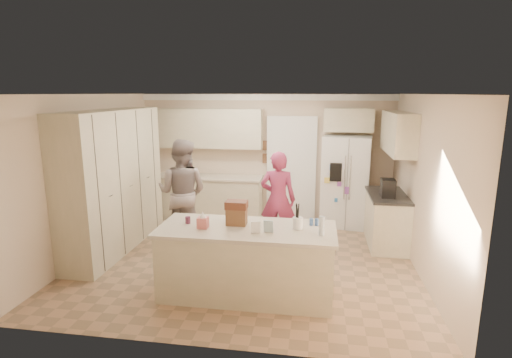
# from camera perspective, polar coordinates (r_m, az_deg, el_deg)

# --- Properties ---
(floor) EXTENTS (5.20, 4.60, 0.02)m
(floor) POSITION_cam_1_polar(r_m,az_deg,el_deg) (6.55, -1.36, -11.47)
(floor) COLOR #9B7859
(floor) RESTS_ON ground
(ceiling) EXTENTS (5.20, 4.60, 0.02)m
(ceiling) POSITION_cam_1_polar(r_m,az_deg,el_deg) (6.00, -1.48, 12.12)
(ceiling) COLOR white
(ceiling) RESTS_ON wall_back
(wall_back) EXTENTS (5.20, 0.02, 2.60)m
(wall_back) POSITION_cam_1_polar(r_m,az_deg,el_deg) (8.38, 1.36, 3.16)
(wall_back) COLOR beige
(wall_back) RESTS_ON ground
(wall_front) EXTENTS (5.20, 0.02, 2.60)m
(wall_front) POSITION_cam_1_polar(r_m,az_deg,el_deg) (3.97, -7.33, -7.29)
(wall_front) COLOR beige
(wall_front) RESTS_ON ground
(wall_left) EXTENTS (0.02, 4.60, 2.60)m
(wall_left) POSITION_cam_1_polar(r_m,az_deg,el_deg) (7.07, -22.72, 0.51)
(wall_left) COLOR beige
(wall_left) RESTS_ON ground
(wall_right) EXTENTS (0.02, 4.60, 2.60)m
(wall_right) POSITION_cam_1_polar(r_m,az_deg,el_deg) (6.24, 22.89, -0.96)
(wall_right) COLOR beige
(wall_right) RESTS_ON ground
(crown_back) EXTENTS (5.20, 0.08, 0.12)m
(crown_back) POSITION_cam_1_polar(r_m,az_deg,el_deg) (8.23, 1.36, 11.59)
(crown_back) COLOR white
(crown_back) RESTS_ON wall_back
(pantry_bank) EXTENTS (0.60, 2.60, 2.35)m
(pantry_bank) POSITION_cam_1_polar(r_m,az_deg,el_deg) (7.11, -19.68, -0.22)
(pantry_bank) COLOR beige
(pantry_bank) RESTS_ON floor
(back_base_cab) EXTENTS (2.20, 0.60, 0.88)m
(back_base_cab) POSITION_cam_1_polar(r_m,az_deg,el_deg) (8.49, -6.67, -2.75)
(back_base_cab) COLOR beige
(back_base_cab) RESTS_ON floor
(back_countertop) EXTENTS (2.24, 0.63, 0.04)m
(back_countertop) POSITION_cam_1_polar(r_m,az_deg,el_deg) (8.37, -6.77, 0.28)
(back_countertop) COLOR beige
(back_countertop) RESTS_ON back_base_cab
(back_upper_cab) EXTENTS (2.20, 0.35, 0.80)m
(back_upper_cab) POSITION_cam_1_polar(r_m,az_deg,el_deg) (8.36, -6.69, 7.19)
(back_upper_cab) COLOR beige
(back_upper_cab) RESTS_ON wall_back
(doorway_opening) EXTENTS (0.90, 0.06, 2.10)m
(doorway_opening) POSITION_cam_1_polar(r_m,az_deg,el_deg) (8.35, 5.07, 1.33)
(doorway_opening) COLOR black
(doorway_opening) RESTS_ON floor
(doorway_casing) EXTENTS (1.02, 0.03, 2.22)m
(doorway_casing) POSITION_cam_1_polar(r_m,az_deg,el_deg) (8.31, 5.05, 1.28)
(doorway_casing) COLOR white
(doorway_casing) RESTS_ON floor
(wall_frame_upper) EXTENTS (0.15, 0.02, 0.20)m
(wall_frame_upper) POSITION_cam_1_polar(r_m,az_deg,el_deg) (8.31, 1.47, 4.81)
(wall_frame_upper) COLOR brown
(wall_frame_upper) RESTS_ON wall_back
(wall_frame_lower) EXTENTS (0.15, 0.02, 0.20)m
(wall_frame_lower) POSITION_cam_1_polar(r_m,az_deg,el_deg) (8.35, 1.46, 2.98)
(wall_frame_lower) COLOR brown
(wall_frame_lower) RESTS_ON wall_back
(refrigerator) EXTENTS (0.99, 0.82, 1.80)m
(refrigerator) POSITION_cam_1_polar(r_m,az_deg,el_deg) (8.11, 12.69, -0.33)
(refrigerator) COLOR white
(refrigerator) RESTS_ON floor
(fridge_seam) EXTENTS (0.02, 0.02, 1.78)m
(fridge_seam) POSITION_cam_1_polar(r_m,az_deg,el_deg) (7.76, 12.86, -0.90)
(fridge_seam) COLOR gray
(fridge_seam) RESTS_ON refrigerator
(fridge_dispenser) EXTENTS (0.22, 0.03, 0.35)m
(fridge_dispenser) POSITION_cam_1_polar(r_m,az_deg,el_deg) (7.69, 11.31, 0.95)
(fridge_dispenser) COLOR black
(fridge_dispenser) RESTS_ON refrigerator
(fridge_handle_l) EXTENTS (0.02, 0.02, 0.85)m
(fridge_handle_l) POSITION_cam_1_polar(r_m,az_deg,el_deg) (7.71, 12.55, 0.18)
(fridge_handle_l) COLOR silver
(fridge_handle_l) RESTS_ON refrigerator
(fridge_handle_r) EXTENTS (0.02, 0.02, 0.85)m
(fridge_handle_r) POSITION_cam_1_polar(r_m,az_deg,el_deg) (7.72, 13.29, 0.15)
(fridge_handle_r) COLOR silver
(fridge_handle_r) RESTS_ON refrigerator
(over_fridge_cab) EXTENTS (0.95, 0.35, 0.45)m
(over_fridge_cab) POSITION_cam_1_polar(r_m,az_deg,el_deg) (8.07, 13.04, 8.21)
(over_fridge_cab) COLOR beige
(over_fridge_cab) RESTS_ON wall_back
(right_base_cab) EXTENTS (0.60, 1.20, 0.88)m
(right_base_cab) POSITION_cam_1_polar(r_m,az_deg,el_deg) (7.34, 18.12, -5.68)
(right_base_cab) COLOR beige
(right_base_cab) RESTS_ON floor
(right_countertop) EXTENTS (0.63, 1.24, 0.04)m
(right_countertop) POSITION_cam_1_polar(r_m,az_deg,el_deg) (7.22, 18.29, -2.19)
(right_countertop) COLOR #2D2B28
(right_countertop) RESTS_ON right_base_cab
(right_upper_cab) EXTENTS (0.35, 1.50, 0.70)m
(right_upper_cab) POSITION_cam_1_polar(r_m,az_deg,el_deg) (7.26, 19.64, 6.22)
(right_upper_cab) COLOR beige
(right_upper_cab) RESTS_ON wall_right
(coffee_maker) EXTENTS (0.22, 0.28, 0.30)m
(coffee_maker) POSITION_cam_1_polar(r_m,az_deg,el_deg) (6.98, 18.32, -1.24)
(coffee_maker) COLOR black
(coffee_maker) RESTS_ON right_countertop
(island_base) EXTENTS (2.20, 0.90, 0.88)m
(island_base) POSITION_cam_1_polar(r_m,az_deg,el_deg) (5.34, -1.33, -11.86)
(island_base) COLOR beige
(island_base) RESTS_ON floor
(island_top) EXTENTS (2.28, 0.96, 0.05)m
(island_top) POSITION_cam_1_polar(r_m,az_deg,el_deg) (5.17, -1.35, -7.20)
(island_top) COLOR beige
(island_top) RESTS_ON island_base
(utensil_crock) EXTENTS (0.13, 0.13, 0.15)m
(utensil_crock) POSITION_cam_1_polar(r_m,az_deg,el_deg) (5.12, 5.97, -6.29)
(utensil_crock) COLOR white
(utensil_crock) RESTS_ON island_top
(tissue_box) EXTENTS (0.13, 0.13, 0.14)m
(tissue_box) POSITION_cam_1_polar(r_m,az_deg,el_deg) (5.17, -7.60, -6.21)
(tissue_box) COLOR #BF5F5C
(tissue_box) RESTS_ON island_top
(tissue_plume) EXTENTS (0.08, 0.08, 0.08)m
(tissue_plume) POSITION_cam_1_polar(r_m,az_deg,el_deg) (5.14, -7.64, -5.04)
(tissue_plume) COLOR white
(tissue_plume) RESTS_ON tissue_box
(dollhouse_body) EXTENTS (0.26, 0.18, 0.22)m
(dollhouse_body) POSITION_cam_1_polar(r_m,az_deg,el_deg) (5.25, -2.79, -5.36)
(dollhouse_body) COLOR brown
(dollhouse_body) RESTS_ON island_top
(dollhouse_roof) EXTENTS (0.28, 0.20, 0.10)m
(dollhouse_roof) POSITION_cam_1_polar(r_m,az_deg,el_deg) (5.20, -2.81, -3.69)
(dollhouse_roof) COLOR #592D1E
(dollhouse_roof) RESTS_ON dollhouse_body
(jam_jar) EXTENTS (0.07, 0.07, 0.09)m
(jam_jar) POSITION_cam_1_polar(r_m,az_deg,el_deg) (5.39, -9.71, -5.80)
(jam_jar) COLOR #59263F
(jam_jar) RESTS_ON island_top
(greeting_card_a) EXTENTS (0.12, 0.06, 0.16)m
(greeting_card_a) POSITION_cam_1_polar(r_m,az_deg,el_deg) (4.93, -0.04, -6.91)
(greeting_card_a) COLOR white
(greeting_card_a) RESTS_ON island_top
(greeting_card_b) EXTENTS (0.12, 0.05, 0.16)m
(greeting_card_b) POSITION_cam_1_polar(r_m,az_deg,el_deg) (4.96, 1.78, -6.80)
(greeting_card_b) COLOR silver
(greeting_card_b) RESTS_ON island_top
(water_bottle) EXTENTS (0.07, 0.07, 0.24)m
(water_bottle) POSITION_cam_1_polar(r_m,az_deg,el_deg) (4.91, 9.38, -6.65)
(water_bottle) COLOR silver
(water_bottle) RESTS_ON island_top
(shaker_salt) EXTENTS (0.05, 0.05, 0.09)m
(shaker_salt) POSITION_cam_1_polar(r_m,az_deg,el_deg) (5.29, 7.91, -6.09)
(shaker_salt) COLOR #3E65A9
(shaker_salt) RESTS_ON island_top
(shaker_pepper) EXTENTS (0.05, 0.05, 0.09)m
(shaker_pepper) POSITION_cam_1_polar(r_m,az_deg,el_deg) (5.29, 8.67, -6.11)
(shaker_pepper) COLOR #3E65A9
(shaker_pepper) RESTS_ON island_top
(teen_boy) EXTENTS (0.95, 0.76, 1.86)m
(teen_boy) POSITION_cam_1_polar(r_m,az_deg,el_deg) (7.03, -10.48, -1.91)
(teen_boy) COLOR gray
(teen_boy) RESTS_ON floor
(teen_girl) EXTENTS (0.63, 0.43, 1.67)m
(teen_girl) POSITION_cam_1_polar(r_m,az_deg,el_deg) (6.84, 3.15, -2.94)
(teen_girl) COLOR #A93341
(teen_girl) RESTS_ON floor
(fridge_magnets) EXTENTS (0.76, 0.02, 1.44)m
(fridge_magnets) POSITION_cam_1_polar(r_m,az_deg,el_deg) (7.75, 12.86, -0.91)
(fridge_magnets) COLOR tan
(fridge_magnets) RESTS_ON refrigerator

